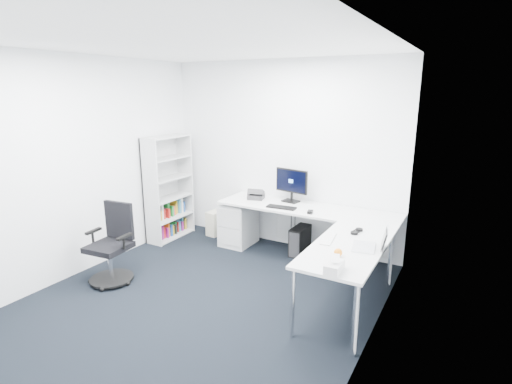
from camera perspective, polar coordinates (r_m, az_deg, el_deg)
The scene contains 21 objects.
ground at distance 4.59m, azimuth -8.36°, elevation -15.48°, with size 4.20×4.20×0.00m, color black.
ceiling at distance 4.02m, azimuth -9.84°, elevation 20.25°, with size 4.20×4.20×0.00m, color white.
wall_back at distance 5.86m, azimuth 3.75°, elevation 5.25°, with size 3.60×0.02×2.70m, color white.
wall_left at distance 5.38m, azimuth -24.33°, elevation 3.19°, with size 0.02×4.20×2.70m, color white.
wall_right at distance 3.33m, azimuth 16.18°, elevation -2.34°, with size 0.02×4.20×2.70m, color white.
l_desk at distance 5.28m, azimuth 5.69°, elevation -6.95°, with size 2.48×1.39×0.73m, color silver, non-canonical shape.
drawer_pedestal at distance 6.04m, azimuth -2.52°, elevation -4.47°, with size 0.43×0.53×0.65m, color silver.
bookshelf at distance 6.32m, azimuth -12.36°, elevation 0.57°, with size 0.31×0.80×1.61m, color silver, non-canonical shape.
task_chair at distance 5.12m, azimuth -20.32°, elevation -7.10°, with size 0.54×0.54×0.96m, color black, non-canonical shape.
black_pc_tower at distance 5.74m, azimuth 6.29°, elevation -6.90°, with size 0.18×0.41×0.40m, color black.
beige_pc_tower at distance 6.53m, azimuth -5.43°, elevation -4.28°, with size 0.18×0.41×0.39m, color beige.
power_strip at distance 5.68m, azimuth 10.63°, elevation -9.31°, with size 0.33×0.06×0.04m, color silver.
monitor at distance 5.66m, azimuth 5.04°, elevation 0.98°, with size 0.51×0.16×0.49m, color black, non-canonical shape.
black_keyboard at distance 5.41m, azimuth 3.64°, elevation -2.19°, with size 0.40×0.14×0.02m, color black.
mouse at distance 5.22m, azimuth 7.75°, elevation -2.84°, with size 0.06×0.11×0.03m, color black.
desk_phone at distance 5.84m, azimuth 0.01°, elevation -0.24°, with size 0.22×0.22×0.15m, color #292A2C, non-canonical shape.
laptop at distance 4.18m, azimuth 15.22°, elevation -6.26°, with size 0.32×0.31×0.23m, color silver, non-canonical shape.
white_keyboard at distance 4.36m, azimuth 10.29°, elevation -6.61°, with size 0.11×0.38×0.01m, color silver.
headphones at distance 4.62m, azimuth 14.20°, elevation -5.34°, with size 0.12×0.19×0.05m, color black, non-canonical shape.
orange_fruit at distance 3.94m, azimuth 11.65°, elevation -8.47°, with size 0.08×0.08×0.08m, color orange.
tissue_box at distance 3.63m, azimuth 11.11°, elevation -10.45°, with size 0.13×0.24×0.08m, color silver.
Camera 1 is at (2.49, -3.12, 2.27)m, focal length 28.00 mm.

